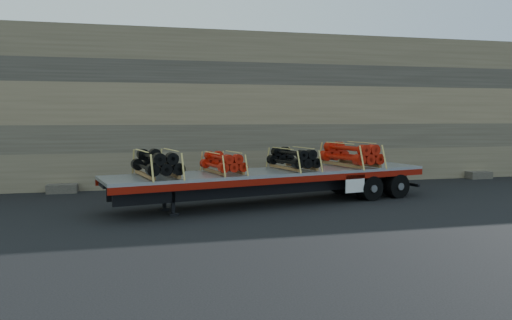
{
  "coord_description": "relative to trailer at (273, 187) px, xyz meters",
  "views": [
    {
      "loc": [
        -5.11,
        -17.12,
        3.16
      ],
      "look_at": [
        -0.58,
        1.2,
        1.51
      ],
      "focal_mm": 35.0,
      "sensor_mm": 36.0,
      "label": 1
    }
  ],
  "objects": [
    {
      "name": "ground",
      "position": [
        0.19,
        -0.16,
        -0.61
      ],
      "size": [
        120.0,
        120.0,
        0.0
      ],
      "primitive_type": "plane",
      "color": "black",
      "rests_on": "ground"
    },
    {
      "name": "rock_wall",
      "position": [
        0.19,
        6.34,
        2.89
      ],
      "size": [
        44.0,
        3.0,
        7.0
      ],
      "primitive_type": "cube",
      "color": "#7A6B54",
      "rests_on": "ground"
    },
    {
      "name": "trailer",
      "position": [
        0.0,
        0.0,
        0.0
      ],
      "size": [
        12.32,
        4.82,
        1.21
      ],
      "primitive_type": null,
      "rotation": [
        0.0,
        0.0,
        0.21
      ],
      "color": "#B0B3B8",
      "rests_on": "ground"
    },
    {
      "name": "bundle_front",
      "position": [
        -4.18,
        -0.9,
        1.02
      ],
      "size": [
        1.63,
        2.53,
        0.83
      ],
      "primitive_type": null,
      "rotation": [
        0.0,
        0.0,
        0.21
      ],
      "color": "black",
      "rests_on": "trailer"
    },
    {
      "name": "bundle_midfront",
      "position": [
        -1.92,
        -0.41,
        0.95
      ],
      "size": [
        1.37,
        2.13,
        0.7
      ],
      "primitive_type": null,
      "rotation": [
        0.0,
        0.0,
        0.21
      ],
      "color": "#B11709",
      "rests_on": "trailer"
    },
    {
      "name": "bundle_midrear",
      "position": [
        0.81,
        0.17,
        0.99
      ],
      "size": [
        1.51,
        2.33,
        0.76
      ],
      "primitive_type": null,
      "rotation": [
        0.0,
        0.0,
        0.21
      ],
      "color": "black",
      "rests_on": "trailer"
    },
    {
      "name": "bundle_rear",
      "position": [
        3.35,
        0.72,
        1.05
      ],
      "size": [
        1.76,
        2.73,
        0.89
      ],
      "primitive_type": null,
      "rotation": [
        0.0,
        0.0,
        0.21
      ],
      "color": "#B11709",
      "rests_on": "trailer"
    }
  ]
}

